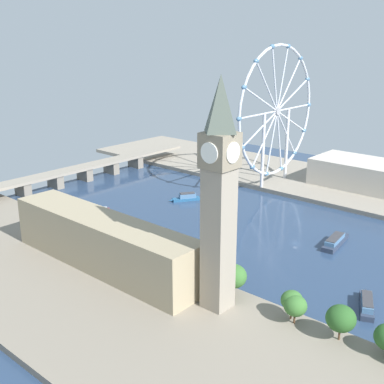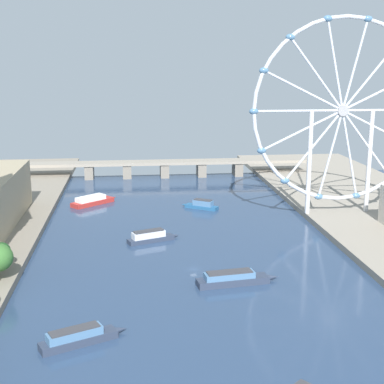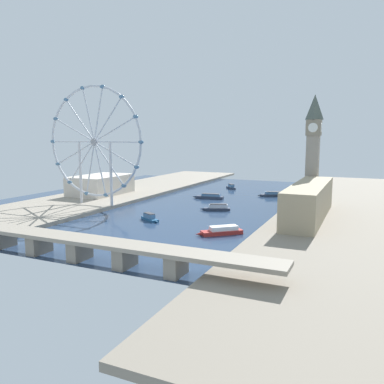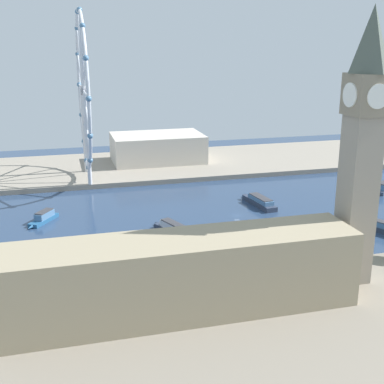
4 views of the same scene
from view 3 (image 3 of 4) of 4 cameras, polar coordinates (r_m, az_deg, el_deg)
ground_plane at (r=362.91m, az=3.51°, el=-1.52°), size 394.10×394.10×0.00m
riverbank_left at (r=339.89m, az=21.46°, el=-2.47°), size 90.00×520.00×3.00m
riverbank_right at (r=415.49m, az=-11.08°, el=-0.22°), size 90.00×520.00×3.00m
clock_tower at (r=349.55m, az=17.45°, el=6.26°), size 12.91×12.91×93.43m
parliament_block at (r=288.48m, az=16.93°, el=-1.27°), size 22.00×112.32×24.63m
tree_row_embankment at (r=394.50m, az=16.22°, el=0.63°), size 14.15×99.53×15.00m
ferris_wheel at (r=339.90m, az=-14.23°, el=7.07°), size 97.14×3.20×100.89m
riverside_hall at (r=404.10m, az=-13.32°, el=1.06°), size 40.39×63.18×19.05m
river_bridge at (r=200.52m, az=-16.28°, el=-7.33°), size 206.10×14.83×11.54m
tour_boat_0 at (r=383.01m, az=2.61°, el=-0.67°), size 32.07×10.00×5.19m
tour_boat_1 at (r=284.82m, az=-6.26°, el=-3.77°), size 20.55×15.11×5.38m
tour_boat_2 at (r=405.49m, az=11.72°, el=-0.34°), size 25.93×14.67×5.18m
tour_boat_3 at (r=244.22m, az=4.40°, el=-5.74°), size 26.34×24.11×5.27m
tour_boat_4 at (r=459.32m, az=5.77°, el=0.78°), size 16.44×18.91×5.88m
tour_boat_5 at (r=322.39m, az=3.73°, el=-2.32°), size 25.12×12.95×5.55m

